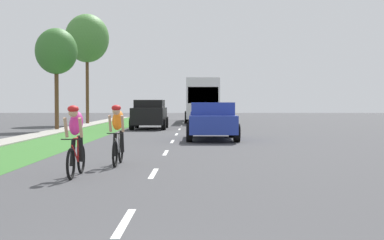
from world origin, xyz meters
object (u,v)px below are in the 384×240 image
at_px(pickup_blue, 212,121).
at_px(street_tree_near, 56,52).
at_px(cyclist_lead, 76,140).
at_px(street_tree_far, 87,39).
at_px(bus_white, 202,98).
at_px(cyclist_trailing, 118,134).
at_px(suv_black, 150,114).

distance_m(pickup_blue, street_tree_near, 12.65).
distance_m(cyclist_lead, street_tree_far, 30.02).
bearing_deg(pickup_blue, street_tree_far, 117.55).
height_order(cyclist_lead, pickup_blue, pickup_blue).
bearing_deg(bus_white, cyclist_trailing, -94.71).
xyz_separation_m(cyclist_lead, cyclist_trailing, (0.61, 2.19, 0.00)).
xyz_separation_m(street_tree_near, street_tree_far, (0.02, 8.97, 1.82)).
distance_m(cyclist_trailing, bus_white, 31.63).
bearing_deg(bus_white, suv_black, -105.65).
distance_m(cyclist_trailing, suv_black, 19.37).
distance_m(cyclist_lead, bus_white, 33.86).
distance_m(street_tree_near, street_tree_far, 9.15).
bearing_deg(pickup_blue, bus_white, 90.44).
relative_size(pickup_blue, street_tree_near, 0.85).
xyz_separation_m(cyclist_trailing, suv_black, (-0.80, 19.35, 0.14)).
xyz_separation_m(bus_white, street_tree_far, (-8.75, -4.73, 4.46)).
xyz_separation_m(cyclist_lead, pickup_blue, (3.37, 11.88, 0.02)).
bearing_deg(street_tree_far, bus_white, 28.39).
relative_size(cyclist_trailing, street_tree_far, 0.21).
distance_m(bus_white, street_tree_near, 16.47).
relative_size(street_tree_near, street_tree_far, 0.72).
bearing_deg(cyclist_trailing, pickup_blue, 74.08).
distance_m(cyclist_trailing, pickup_blue, 10.07).
xyz_separation_m(cyclist_lead, street_tree_far, (-5.54, 28.96, 5.63)).
bearing_deg(cyclist_trailing, suv_black, 92.38).
relative_size(cyclist_lead, pickup_blue, 0.34).
bearing_deg(suv_black, pickup_blue, -69.74).
distance_m(pickup_blue, suv_black, 10.30).
height_order(cyclist_trailing, suv_black, suv_black).
bearing_deg(street_tree_near, cyclist_trailing, -70.88).
height_order(cyclist_trailing, street_tree_far, street_tree_far).
xyz_separation_m(pickup_blue, bus_white, (-0.17, 21.81, 1.15)).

